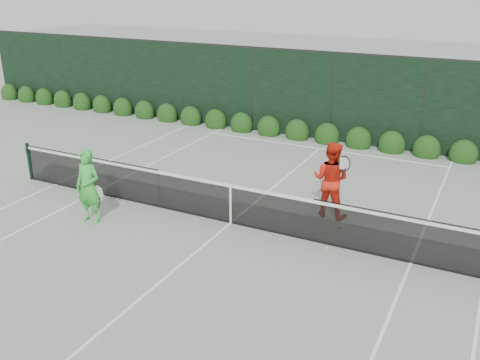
% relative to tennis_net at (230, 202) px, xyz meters
% --- Properties ---
extents(ground, '(80.00, 80.00, 0.00)m').
position_rel_tennis_net_xyz_m(ground, '(0.02, 0.00, -0.53)').
color(ground, gray).
rests_on(ground, ground).
extents(tennis_net, '(12.90, 0.10, 1.07)m').
position_rel_tennis_net_xyz_m(tennis_net, '(0.00, 0.00, 0.00)').
color(tennis_net, black).
rests_on(tennis_net, ground).
extents(player_woman, '(0.68, 0.43, 1.77)m').
position_rel_tennis_net_xyz_m(player_woman, '(-2.95, -1.39, 0.35)').
color(player_woman, green).
rests_on(player_woman, ground).
extents(player_man, '(0.97, 0.74, 1.85)m').
position_rel_tennis_net_xyz_m(player_man, '(1.93, 1.48, 0.39)').
color(player_man, red).
rests_on(player_man, ground).
extents(court_lines, '(11.03, 23.83, 0.01)m').
position_rel_tennis_net_xyz_m(court_lines, '(0.02, 0.00, -0.53)').
color(court_lines, white).
rests_on(court_lines, ground).
extents(windscreen_fence, '(32.00, 21.07, 3.06)m').
position_rel_tennis_net_xyz_m(windscreen_fence, '(0.02, -2.71, 0.98)').
color(windscreen_fence, black).
rests_on(windscreen_fence, ground).
extents(hedge_row, '(31.66, 0.65, 0.94)m').
position_rel_tennis_net_xyz_m(hedge_row, '(0.02, 7.15, -0.30)').
color(hedge_row, '#14350E').
rests_on(hedge_row, ground).
extents(tennis_balls, '(2.86, 1.47, 0.07)m').
position_rel_tennis_net_xyz_m(tennis_balls, '(1.39, 0.58, -0.50)').
color(tennis_balls, '#DDEF35').
rests_on(tennis_balls, ground).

